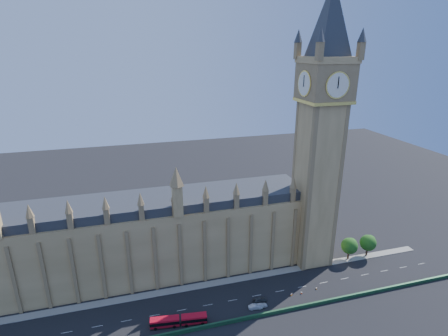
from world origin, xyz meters
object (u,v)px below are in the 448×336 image
object	(u,v)px
car_white	(261,305)
red_bus	(179,321)
car_grey	(260,300)
car_silver	(256,307)

from	to	relation	value
car_white	red_bus	bearing A→B (deg)	92.01
red_bus	car_grey	size ratio (longest dim) A/B	3.80
car_grey	car_white	xyz separation A→B (m)	(-0.61, -2.29, -0.13)
car_silver	red_bus	bearing A→B (deg)	97.57
red_bus	car_silver	distance (m)	23.27
car_white	car_silver	bearing A→B (deg)	99.24
car_silver	car_white	distance (m)	1.79
red_bus	car_grey	world-z (taller)	red_bus
red_bus	car_white	world-z (taller)	red_bus
red_bus	car_white	size ratio (longest dim) A/B	3.92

